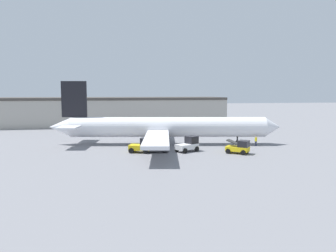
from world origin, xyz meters
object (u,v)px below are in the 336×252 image
baggage_tug (142,146)px  ground_crew_worker (256,141)px  pushback_tug (188,144)px  airplane (162,128)px  belt_loader_truck (239,147)px

baggage_tug → ground_crew_worker: bearing=27.3°
ground_crew_worker → pushback_tug: (-12.68, -2.79, 0.17)m
airplane → baggage_tug: size_ratio=11.11×
baggage_tug → pushback_tug: 7.28m
baggage_tug → belt_loader_truck: (14.31, -3.61, -0.08)m
airplane → belt_loader_truck: (9.92, -10.76, -2.02)m
airplane → baggage_tug: airplane is taller
airplane → pushback_tug: 8.26m
baggage_tug → pushback_tug: pushback_tug is taller
ground_crew_worker → pushback_tug: bearing=-113.5°
airplane → ground_crew_worker: 16.39m
airplane → ground_crew_worker: bearing=-6.4°
baggage_tug → airplane: bearing=78.8°
airplane → belt_loader_truck: 14.77m
baggage_tug → belt_loader_truck: bearing=6.2°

